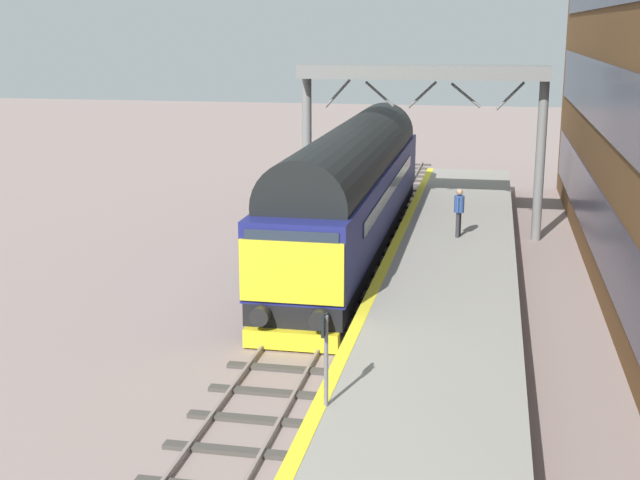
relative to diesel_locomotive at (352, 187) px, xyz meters
The scene contains 7 objects.
ground_plane 8.44m from the diesel_locomotive, 90.01° to the right, with size 140.00×140.00×0.00m, color gray.
track_main 8.42m from the diesel_locomotive, 90.01° to the right, with size 2.50×60.00×0.15m.
station_platform 9.05m from the diesel_locomotive, 65.95° to the right, with size 4.00×44.00×1.01m.
diesel_locomotive is the anchor object (origin of this frame).
platform_number_sign 14.87m from the diesel_locomotive, 82.77° to the right, with size 0.10×0.44×1.77m.
waiting_passenger 3.80m from the diesel_locomotive, ahead, with size 0.40×0.50×1.64m.
overhead_footbridge 5.34m from the diesel_locomotive, 60.73° to the left, with size 9.30×2.00×6.52m.
Camera 1 is at (4.71, -21.52, 7.90)m, focal length 48.92 mm.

